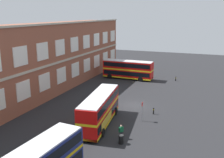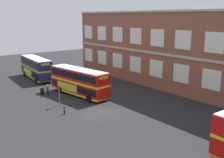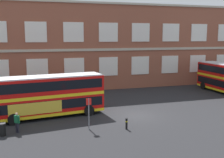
% 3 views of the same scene
% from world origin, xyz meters
% --- Properties ---
extents(ground_plane, '(120.00, 120.00, 0.00)m').
position_xyz_m(ground_plane, '(0.00, 2.00, 0.00)').
color(ground_plane, '#232326').
extents(brick_terminal_building, '(55.49, 8.19, 12.69)m').
position_xyz_m(brick_terminal_building, '(1.10, 17.98, 6.20)').
color(brick_terminal_building, brown).
rests_on(brick_terminal_building, ground).
extents(double_decker_middle, '(11.25, 4.04, 4.07)m').
position_xyz_m(double_decker_middle, '(-8.62, 2.15, 2.15)').
color(double_decker_middle, red).
rests_on(double_decker_middle, ground).
extents(double_decker_far, '(3.02, 11.05, 4.07)m').
position_xyz_m(double_decker_far, '(16.04, 6.33, 2.15)').
color(double_decker_far, red).
rests_on(double_decker_far, ground).
extents(waiting_passenger, '(0.50, 0.54, 1.70)m').
position_xyz_m(waiting_passenger, '(-11.36, -1.75, 0.93)').
color(waiting_passenger, black).
rests_on(waiting_passenger, ground).
extents(bus_stand_flag, '(0.44, 0.10, 2.70)m').
position_xyz_m(bus_stand_flag, '(-5.55, -2.68, 1.64)').
color(bus_stand_flag, slate).
rests_on(bus_stand_flag, ground).
extents(station_litter_bin, '(0.60, 0.60, 1.03)m').
position_xyz_m(station_litter_bin, '(-12.50, -2.15, 0.52)').
color(station_litter_bin, black).
rests_on(station_litter_bin, ground).
extents(safety_bollard_west, '(0.19, 0.19, 0.95)m').
position_xyz_m(safety_bollard_west, '(-2.49, -3.61, 0.49)').
color(safety_bollard_west, black).
rests_on(safety_bollard_west, ground).
extents(safety_bollard_east, '(0.19, 0.19, 0.95)m').
position_xyz_m(safety_bollard_east, '(17.98, -3.91, 0.49)').
color(safety_bollard_east, black).
rests_on(safety_bollard_east, ground).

